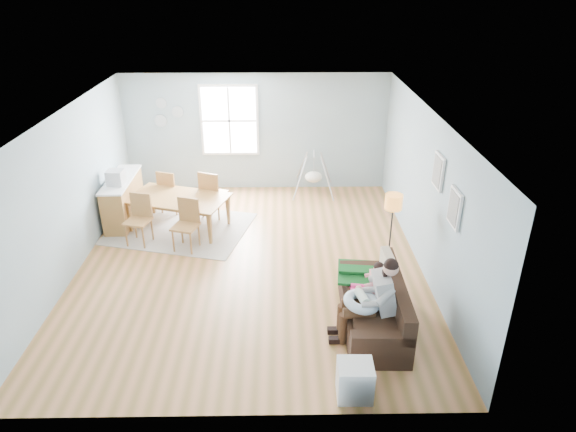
{
  "coord_description": "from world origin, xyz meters",
  "views": [
    {
      "loc": [
        0.55,
        -7.92,
        4.76
      ],
      "look_at": [
        0.67,
        -0.17,
        1.0
      ],
      "focal_mm": 32.0,
      "sensor_mm": 36.0,
      "label": 1
    }
  ],
  "objects_px": {
    "chair_sw": "(139,215)",
    "chair_se": "(187,221)",
    "floor_lamp": "(393,208)",
    "dining_table": "(179,213)",
    "toddler": "(372,281)",
    "father": "(373,297)",
    "counter": "(123,199)",
    "chair_ne": "(212,191)",
    "chair_nw": "(169,189)",
    "storage_cube": "(354,380)",
    "baby_swing": "(314,176)",
    "sofa": "(376,310)",
    "monitor": "(115,177)"
  },
  "relations": [
    {
      "from": "dining_table",
      "to": "father",
      "type": "bearing_deg",
      "value": -28.27
    },
    {
      "from": "storage_cube",
      "to": "chair_se",
      "type": "bearing_deg",
      "value": 124.62
    },
    {
      "from": "chair_sw",
      "to": "floor_lamp",
      "type": "bearing_deg",
      "value": -13.54
    },
    {
      "from": "floor_lamp",
      "to": "baby_swing",
      "type": "bearing_deg",
      "value": 108.06
    },
    {
      "from": "sofa",
      "to": "baby_swing",
      "type": "height_order",
      "value": "baby_swing"
    },
    {
      "from": "chair_ne",
      "to": "counter",
      "type": "height_order",
      "value": "chair_ne"
    },
    {
      "from": "floor_lamp",
      "to": "storage_cube",
      "type": "bearing_deg",
      "value": -108.47
    },
    {
      "from": "storage_cube",
      "to": "monitor",
      "type": "xyz_separation_m",
      "value": [
        -4.11,
        4.68,
        0.83
      ]
    },
    {
      "from": "sofa",
      "to": "dining_table",
      "type": "bearing_deg",
      "value": 137.22
    },
    {
      "from": "toddler",
      "to": "floor_lamp",
      "type": "bearing_deg",
      "value": 68.48
    },
    {
      "from": "father",
      "to": "dining_table",
      "type": "distance_m",
      "value": 4.78
    },
    {
      "from": "toddler",
      "to": "chair_sw",
      "type": "xyz_separation_m",
      "value": [
        -3.98,
        2.47,
        -0.11
      ]
    },
    {
      "from": "sofa",
      "to": "father",
      "type": "distance_m",
      "value": 0.51
    },
    {
      "from": "father",
      "to": "dining_table",
      "type": "xyz_separation_m",
      "value": [
        -3.3,
        3.44,
        -0.34
      ]
    },
    {
      "from": "chair_ne",
      "to": "toddler",
      "type": "bearing_deg",
      "value": -51.92
    },
    {
      "from": "storage_cube",
      "to": "counter",
      "type": "relative_size",
      "value": 0.29
    },
    {
      "from": "chair_sw",
      "to": "monitor",
      "type": "height_order",
      "value": "monitor"
    },
    {
      "from": "dining_table",
      "to": "chair_sw",
      "type": "relative_size",
      "value": 1.99
    },
    {
      "from": "floor_lamp",
      "to": "counter",
      "type": "height_order",
      "value": "floor_lamp"
    },
    {
      "from": "chair_nw",
      "to": "monitor",
      "type": "distance_m",
      "value": 1.2
    },
    {
      "from": "father",
      "to": "monitor",
      "type": "height_order",
      "value": "father"
    },
    {
      "from": "father",
      "to": "chair_ne",
      "type": "distance_m",
      "value": 4.78
    },
    {
      "from": "floor_lamp",
      "to": "baby_swing",
      "type": "relative_size",
      "value": 1.4
    },
    {
      "from": "counter",
      "to": "chair_sw",
      "type": "bearing_deg",
      "value": -58.95
    },
    {
      "from": "dining_table",
      "to": "counter",
      "type": "relative_size",
      "value": 1.17
    },
    {
      "from": "floor_lamp",
      "to": "dining_table",
      "type": "xyz_separation_m",
      "value": [
        -3.9,
        1.61,
        -0.83
      ]
    },
    {
      "from": "chair_se",
      "to": "floor_lamp",
      "type": "bearing_deg",
      "value": -13.35
    },
    {
      "from": "floor_lamp",
      "to": "dining_table",
      "type": "bearing_deg",
      "value": 157.58
    },
    {
      "from": "floor_lamp",
      "to": "chair_se",
      "type": "bearing_deg",
      "value": 166.65
    },
    {
      "from": "chair_ne",
      "to": "chair_nw",
      "type": "bearing_deg",
      "value": 165.28
    },
    {
      "from": "chair_se",
      "to": "chair_nw",
      "type": "bearing_deg",
      "value": 112.15
    },
    {
      "from": "counter",
      "to": "floor_lamp",
      "type": "bearing_deg",
      "value": -21.9
    },
    {
      "from": "storage_cube",
      "to": "baby_swing",
      "type": "height_order",
      "value": "baby_swing"
    },
    {
      "from": "toddler",
      "to": "chair_nw",
      "type": "relative_size",
      "value": 0.8
    },
    {
      "from": "sofa",
      "to": "monitor",
      "type": "bearing_deg",
      "value": 144.42
    },
    {
      "from": "father",
      "to": "counter",
      "type": "bearing_deg",
      "value": 139.22
    },
    {
      "from": "chair_sw",
      "to": "chair_se",
      "type": "bearing_deg",
      "value": -14.24
    },
    {
      "from": "toddler",
      "to": "chair_se",
      "type": "distance_m",
      "value": 3.78
    },
    {
      "from": "father",
      "to": "monitor",
      "type": "relative_size",
      "value": 3.9
    },
    {
      "from": "toddler",
      "to": "chair_sw",
      "type": "relative_size",
      "value": 0.8
    },
    {
      "from": "toddler",
      "to": "baby_swing",
      "type": "relative_size",
      "value": 0.76
    },
    {
      "from": "floor_lamp",
      "to": "chair_sw",
      "type": "xyz_separation_m",
      "value": [
        -4.53,
        1.09,
        -0.62
      ]
    },
    {
      "from": "baby_swing",
      "to": "floor_lamp",
      "type": "bearing_deg",
      "value": -71.94
    },
    {
      "from": "father",
      "to": "chair_se",
      "type": "relative_size",
      "value": 1.34
    },
    {
      "from": "toddler",
      "to": "storage_cube",
      "type": "relative_size",
      "value": 1.62
    },
    {
      "from": "chair_sw",
      "to": "chair_se",
      "type": "height_order",
      "value": "same"
    },
    {
      "from": "sofa",
      "to": "chair_sw",
      "type": "distance_m",
      "value": 4.85
    },
    {
      "from": "father",
      "to": "toddler",
      "type": "xyz_separation_m",
      "value": [
        0.06,
        0.45,
        -0.02
      ]
    },
    {
      "from": "floor_lamp",
      "to": "dining_table",
      "type": "relative_size",
      "value": 0.74
    },
    {
      "from": "toddler",
      "to": "dining_table",
      "type": "distance_m",
      "value": 4.51
    }
  ]
}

